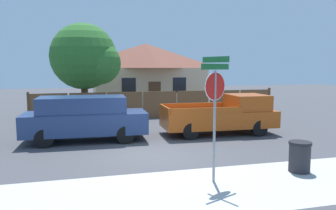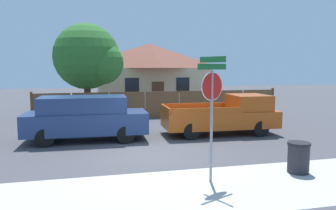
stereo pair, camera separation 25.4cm
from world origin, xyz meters
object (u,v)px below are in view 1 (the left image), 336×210
(house, at_px, (146,73))
(oak_tree, at_px, (87,58))
(stop_sign, at_px, (215,97))
(red_suv, at_px, (85,117))
(orange_pickup, at_px, (224,115))
(trash_bin, at_px, (300,157))

(house, relative_size, oak_tree, 1.61)
(stop_sign, bearing_deg, red_suv, 94.86)
(orange_pickup, bearing_deg, red_suv, -178.20)
(house, relative_size, red_suv, 1.82)
(oak_tree, bearing_deg, stop_sign, -76.02)
(house, xyz_separation_m, red_suv, (-5.01, -12.92, -1.58))
(oak_tree, bearing_deg, orange_pickup, -46.73)
(house, relative_size, trash_bin, 10.15)
(house, xyz_separation_m, oak_tree, (-4.78, -6.66, 1.00))
(red_suv, distance_m, orange_pickup, 6.14)
(oak_tree, xyz_separation_m, trash_bin, (5.72, -11.96, -3.12))
(oak_tree, distance_m, orange_pickup, 9.03)
(orange_pickup, bearing_deg, house, 96.86)
(oak_tree, distance_m, stop_sign, 12.52)
(house, relative_size, orange_pickup, 1.76)
(house, bearing_deg, oak_tree, -125.66)
(oak_tree, xyz_separation_m, stop_sign, (3.01, -12.08, -1.32))
(house, height_order, orange_pickup, house)
(house, height_order, stop_sign, house)
(oak_tree, xyz_separation_m, red_suv, (-0.23, -6.26, -2.58))
(orange_pickup, bearing_deg, oak_tree, 135.15)
(trash_bin, bearing_deg, oak_tree, 115.55)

